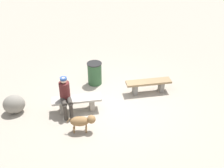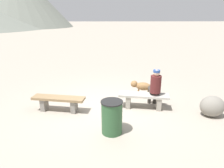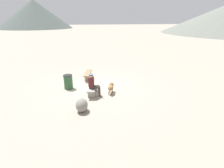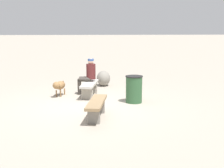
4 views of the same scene
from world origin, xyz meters
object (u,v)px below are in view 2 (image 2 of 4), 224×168
at_px(trash_bin, 112,117).
at_px(boulder, 212,106).
at_px(bench_right, 144,98).
at_px(seated_person, 155,86).
at_px(bench_left, 59,101).
at_px(dog, 141,86).

xyz_separation_m(trash_bin, boulder, (2.88, 0.76, -0.12)).
xyz_separation_m(bench_right, seated_person, (0.34, 0.03, 0.40)).
relative_size(bench_left, bench_right, 1.02).
xyz_separation_m(bench_right, trash_bin, (-1.03, -1.36, 0.10)).
height_order(bench_left, trash_bin, trash_bin).
bearing_deg(bench_left, bench_right, 13.46).
bearing_deg(trash_bin, bench_right, 52.87).
bearing_deg(seated_person, boulder, -19.24).
distance_m(seated_person, dog, 1.07).
distance_m(dog, trash_bin, 2.63).
height_order(bench_right, boulder, boulder).
xyz_separation_m(dog, boulder, (1.76, -1.62, -0.06)).
xyz_separation_m(seated_person, dog, (-0.24, 0.99, -0.35)).
relative_size(bench_left, dog, 2.02).
xyz_separation_m(bench_left, bench_right, (2.59, 0.13, -0.01)).
xyz_separation_m(bench_right, dog, (0.10, 1.02, 0.05)).
height_order(seated_person, boulder, seated_person).
bearing_deg(seated_person, dog, 106.96).
relative_size(seated_person, boulder, 1.86).
height_order(dog, boulder, boulder).
bearing_deg(trash_bin, seated_person, 45.54).
distance_m(bench_left, boulder, 4.47).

